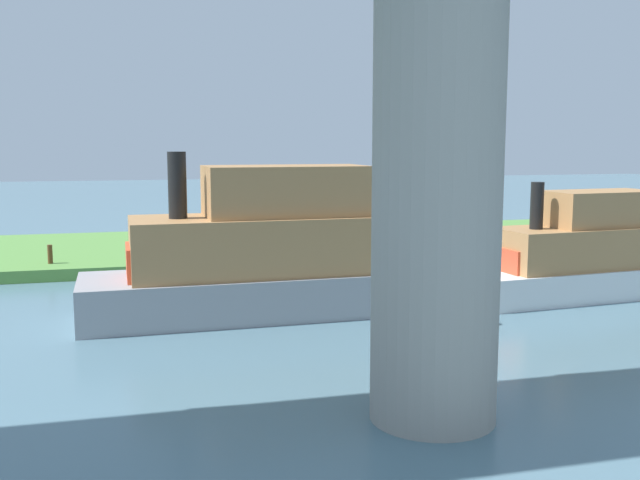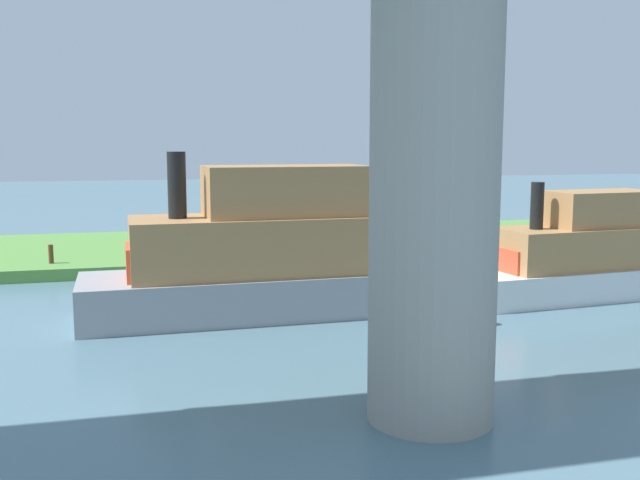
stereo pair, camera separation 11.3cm
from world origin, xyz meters
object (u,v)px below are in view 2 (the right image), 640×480
object	(u,v)px
pontoon_yellow	(255,255)
riverboat_paddlewheel	(527,268)
person_on_bank	(367,235)
marker_buoy	(486,317)
bridge_pylon	(435,172)
mooring_post	(51,254)
motorboat_white	(580,255)

from	to	relation	value
pontoon_yellow	riverboat_paddlewheel	bearing A→B (deg)	-164.59
person_on_bank	marker_buoy	distance (m)	12.27
bridge_pylon	person_on_bank	world-z (taller)	bridge_pylon
mooring_post	pontoon_yellow	distance (m)	11.42
person_on_bank	riverboat_paddlewheel	bearing A→B (deg)	128.62
mooring_post	marker_buoy	size ratio (longest dim) A/B	1.56
person_on_bank	pontoon_yellow	bearing A→B (deg)	53.54
pontoon_yellow	motorboat_white	world-z (taller)	pontoon_yellow
mooring_post	pontoon_yellow	xyz separation A→B (m)	(-7.04, 8.94, 1.03)
marker_buoy	pontoon_yellow	bearing A→B (deg)	-25.43
mooring_post	marker_buoy	xyz separation A→B (m)	(-13.52, 12.02, -0.64)
person_on_bank	motorboat_white	size ratio (longest dim) A/B	0.17
mooring_post	marker_buoy	distance (m)	18.10
pontoon_yellow	riverboat_paddlewheel	xyz separation A→B (m)	(-11.54, -3.18, -1.44)
bridge_pylon	marker_buoy	bearing A→B (deg)	-125.25
person_on_bank	pontoon_yellow	xyz separation A→B (m)	(6.76, 9.15, 0.72)
pontoon_yellow	motorboat_white	bearing A→B (deg)	178.43
mooring_post	motorboat_white	size ratio (longest dim) A/B	0.09
pontoon_yellow	mooring_post	bearing A→B (deg)	-51.77
bridge_pylon	motorboat_white	distance (m)	13.81
motorboat_white	bridge_pylon	bearing A→B (deg)	43.80
riverboat_paddlewheel	motorboat_white	xyz separation A→B (m)	(-0.01, 3.50, 1.05)
marker_buoy	mooring_post	bearing A→B (deg)	-41.64
person_on_bank	motorboat_white	bearing A→B (deg)	116.81
motorboat_white	mooring_post	bearing A→B (deg)	-26.47
bridge_pylon	pontoon_yellow	size ratio (longest dim) A/B	0.96
riverboat_paddlewheel	person_on_bank	bearing A→B (deg)	-51.38
person_on_bank	marker_buoy	size ratio (longest dim) A/B	2.78
riverboat_paddlewheel	motorboat_white	size ratio (longest dim) A/B	0.50
marker_buoy	riverboat_paddlewheel	bearing A→B (deg)	-128.93
mooring_post	motorboat_white	xyz separation A→B (m)	(-18.59, 9.25, 0.64)
motorboat_white	person_on_bank	bearing A→B (deg)	-63.19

